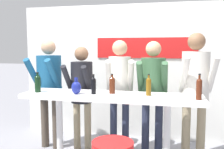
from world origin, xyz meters
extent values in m
cube|color=silver|center=(0.00, 1.35, 1.21)|extent=(3.96, 0.10, 2.41)
cube|color=red|center=(0.34, 1.29, 1.64)|extent=(1.76, 0.02, 0.36)
cube|color=white|center=(0.00, 0.00, 1.01)|extent=(2.36, 0.56, 0.06)
cylinder|color=silver|center=(-0.73, 0.00, 0.51)|extent=(0.09, 0.09, 0.98)
cylinder|color=silver|center=(0.73, 0.00, 0.51)|extent=(0.09, 0.09, 0.98)
cylinder|color=red|center=(0.18, -0.68, 0.63)|extent=(0.44, 0.44, 0.07)
cylinder|color=#473D33|center=(-1.25, 0.55, 0.42)|extent=(0.12, 0.12, 0.85)
cylinder|color=#473D33|center=(-1.04, 0.52, 0.42)|extent=(0.12, 0.12, 0.85)
cylinder|color=#19517A|center=(-1.14, 0.54, 1.18)|extent=(0.43, 0.43, 0.67)
sphere|color=tan|center=(-1.14, 0.54, 1.65)|extent=(0.23, 0.23, 0.23)
cylinder|color=#19517A|center=(-1.34, 0.39, 1.23)|extent=(0.14, 0.41, 0.52)
cylinder|color=#19517A|center=(-0.98, 0.35, 1.23)|extent=(0.14, 0.41, 0.52)
cylinder|color=gray|center=(-0.67, 0.50, 0.40)|extent=(0.11, 0.11, 0.80)
cylinder|color=gray|center=(-0.48, 0.49, 0.40)|extent=(0.11, 0.11, 0.80)
cylinder|color=black|center=(-0.57, 0.50, 1.11)|extent=(0.36, 0.36, 0.63)
sphere|color=brown|center=(-0.57, 0.50, 1.55)|extent=(0.22, 0.22, 0.22)
cylinder|color=black|center=(-0.74, 0.35, 1.16)|extent=(0.10, 0.38, 0.49)
cylinder|color=black|center=(-0.43, 0.33, 1.16)|extent=(0.10, 0.38, 0.49)
cylinder|color=#23283D|center=(-0.07, 0.52, 0.42)|extent=(0.11, 0.11, 0.84)
cylinder|color=#23283D|center=(0.11, 0.55, 0.42)|extent=(0.11, 0.11, 0.84)
cylinder|color=beige|center=(0.02, 0.54, 1.18)|extent=(0.39, 0.39, 0.67)
sphere|color=tan|center=(0.02, 0.54, 1.64)|extent=(0.23, 0.23, 0.23)
cylinder|color=beige|center=(-0.11, 0.35, 1.22)|extent=(0.15, 0.40, 0.51)
cylinder|color=beige|center=(0.20, 0.41, 1.22)|extent=(0.15, 0.40, 0.51)
cylinder|color=#23283D|center=(0.42, 0.54, 0.42)|extent=(0.11, 0.11, 0.83)
cylinder|color=#23283D|center=(0.61, 0.54, 0.42)|extent=(0.11, 0.11, 0.83)
cylinder|color=#335638|center=(0.51, 0.54, 1.17)|extent=(0.36, 0.36, 0.66)
sphere|color=tan|center=(0.51, 0.54, 1.63)|extent=(0.23, 0.23, 0.23)
cylinder|color=#335638|center=(0.34, 0.38, 1.21)|extent=(0.09, 0.39, 0.51)
cylinder|color=#335638|center=(0.69, 0.38, 1.21)|extent=(0.09, 0.39, 0.51)
cylinder|color=gray|center=(1.00, 0.47, 0.44)|extent=(0.12, 0.12, 0.89)
cylinder|color=gray|center=(1.21, 0.50, 0.44)|extent=(0.12, 0.12, 0.89)
cylinder|color=beige|center=(1.10, 0.49, 1.24)|extent=(0.42, 0.42, 0.70)
sphere|color=brown|center=(1.10, 0.49, 1.73)|extent=(0.24, 0.24, 0.24)
cylinder|color=beige|center=(0.94, 0.30, 1.29)|extent=(0.14, 0.42, 0.54)
cylinder|color=beige|center=(1.30, 0.34, 1.29)|extent=(0.14, 0.42, 0.54)
cylinder|color=#4C1E0F|center=(0.01, 0.05, 1.13)|extent=(0.08, 0.08, 0.18)
sphere|color=#4C1E0F|center=(0.01, 0.05, 1.22)|extent=(0.08, 0.08, 0.08)
cylinder|color=#4C1E0F|center=(0.01, 0.05, 1.25)|extent=(0.03, 0.03, 0.07)
cylinder|color=black|center=(0.01, 0.05, 1.29)|extent=(0.03, 0.03, 0.01)
cylinder|color=black|center=(-0.22, -0.05, 1.13)|extent=(0.06, 0.06, 0.18)
sphere|color=black|center=(-0.22, -0.05, 1.22)|extent=(0.06, 0.06, 0.06)
cylinder|color=black|center=(-0.22, -0.05, 1.25)|extent=(0.02, 0.02, 0.06)
cylinder|color=black|center=(-0.22, -0.05, 1.29)|extent=(0.03, 0.03, 0.01)
cylinder|color=black|center=(-1.01, -0.07, 1.13)|extent=(0.08, 0.08, 0.19)
sphere|color=black|center=(-1.01, -0.07, 1.23)|extent=(0.08, 0.08, 0.08)
cylinder|color=black|center=(-1.01, -0.07, 1.26)|extent=(0.03, 0.03, 0.07)
cylinder|color=black|center=(-1.01, -0.07, 1.30)|extent=(0.03, 0.03, 0.01)
cylinder|color=brown|center=(0.49, 0.01, 1.13)|extent=(0.06, 0.06, 0.19)
sphere|color=brown|center=(0.49, 0.01, 1.23)|extent=(0.06, 0.06, 0.06)
cylinder|color=brown|center=(0.49, 0.01, 1.27)|extent=(0.02, 0.02, 0.07)
cylinder|color=black|center=(0.49, 0.01, 1.31)|extent=(0.03, 0.03, 0.01)
cylinder|color=#4C1E0F|center=(1.09, -0.12, 1.14)|extent=(0.07, 0.07, 0.21)
sphere|color=#4C1E0F|center=(1.09, -0.12, 1.25)|extent=(0.07, 0.07, 0.07)
cylinder|color=#4C1E0F|center=(1.09, -0.12, 1.29)|extent=(0.03, 0.03, 0.08)
cylinder|color=black|center=(1.09, -0.12, 1.34)|extent=(0.03, 0.03, 0.02)
ellipsoid|color=navy|center=(-0.44, -0.09, 1.12)|extent=(0.13, 0.13, 0.17)
cylinder|color=navy|center=(-0.44, -0.09, 1.23)|extent=(0.04, 0.04, 0.05)
camera|label=1|loc=(0.73, -3.14, 1.64)|focal=40.00mm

